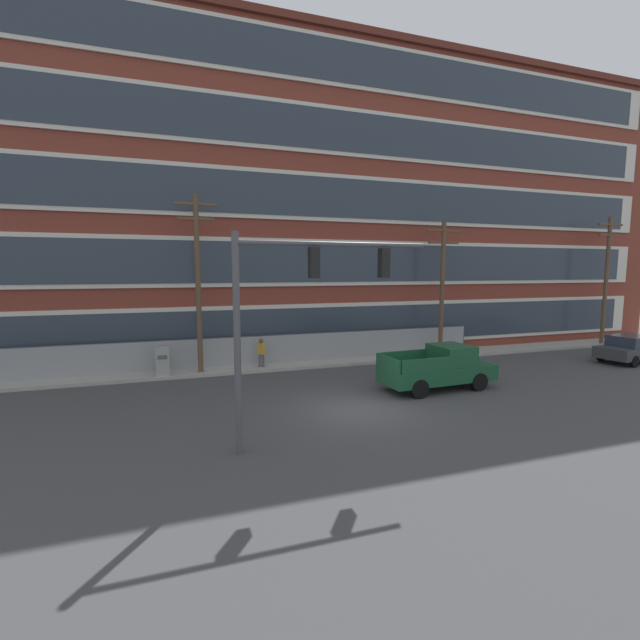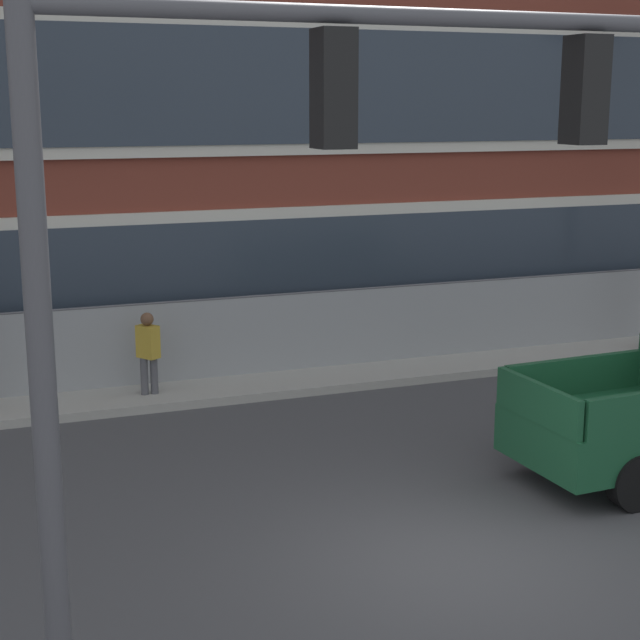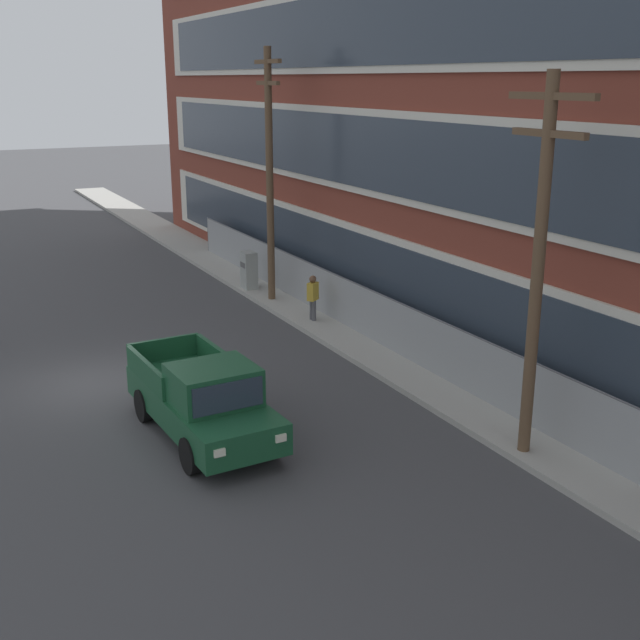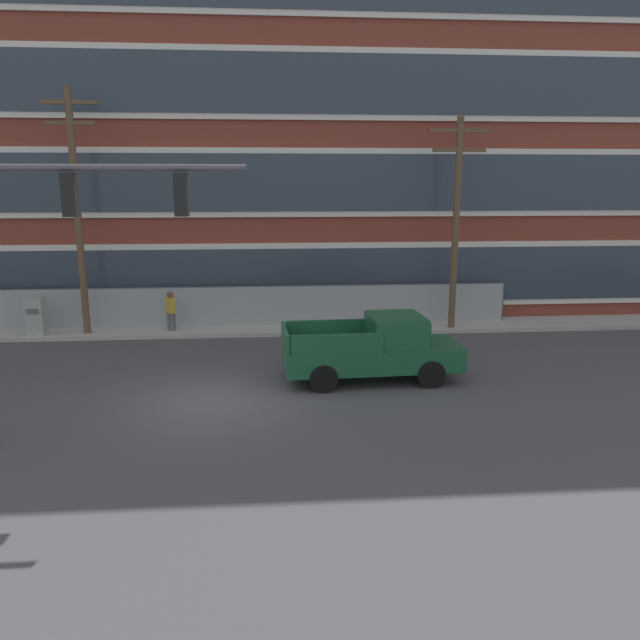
% 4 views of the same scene
% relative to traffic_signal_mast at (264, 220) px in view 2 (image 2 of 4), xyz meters
% --- Properties ---
extents(ground_plane, '(160.00, 160.00, 0.00)m').
position_rel_traffic_signal_mast_xyz_m(ground_plane, '(3.07, 2.55, -4.52)').
color(ground_plane, '#424244').
extents(sidewalk_building_side, '(80.00, 2.09, 0.16)m').
position_rel_traffic_signal_mast_xyz_m(sidewalk_building_side, '(3.07, 10.51, -4.44)').
color(sidewalk_building_side, '#9E9B93').
rests_on(sidewalk_building_side, ground).
extents(chain_link_fence, '(25.72, 0.06, 1.73)m').
position_rel_traffic_signal_mast_xyz_m(chain_link_fence, '(1.34, 10.86, -3.64)').
color(chain_link_fence, gray).
rests_on(chain_link_fence, ground).
extents(traffic_signal_mast, '(6.01, 0.43, 6.35)m').
position_rel_traffic_signal_mast_xyz_m(traffic_signal_mast, '(0.00, 0.00, 0.00)').
color(traffic_signal_mast, '#4C4C51').
rests_on(traffic_signal_mast, ground).
extents(pedestrian_near_cabinet, '(0.42, 0.47, 1.69)m').
position_rel_traffic_signal_mast_xyz_m(pedestrian_near_cabinet, '(0.88, 10.16, -3.55)').
color(pedestrian_near_cabinet, '#4C4C51').
rests_on(pedestrian_near_cabinet, ground).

